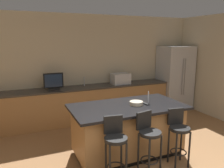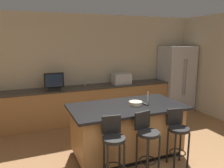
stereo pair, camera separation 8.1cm
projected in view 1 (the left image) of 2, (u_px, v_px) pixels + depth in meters
wall_back at (86, 67)px, 6.06m from camera, size 6.81×0.12×2.75m
counter_back at (88, 103)px, 5.86m from camera, size 4.51×0.62×0.91m
kitchen_island at (128, 129)px, 4.13m from camera, size 2.06×1.10×0.94m
refrigerator at (175, 78)px, 6.76m from camera, size 0.92×0.76×1.90m
microwave at (120, 79)px, 6.11m from camera, size 0.48×0.36×0.29m
tv_monitor at (54, 82)px, 5.36m from camera, size 0.46×0.16×0.41m
sink_faucet_back at (84, 81)px, 5.82m from camera, size 0.02×0.02×0.24m
sink_faucet_island at (148, 97)px, 4.18m from camera, size 0.02×0.02×0.22m
bar_stool_left at (115, 144)px, 3.29m from camera, size 0.34×0.36×1.00m
bar_stool_center at (148, 138)px, 3.46m from camera, size 0.34×0.36×1.01m
bar_stool_right at (178, 132)px, 3.76m from camera, size 0.34×0.36×0.96m
fruit_bowl at (136, 103)px, 4.08m from camera, size 0.24×0.24×0.06m
cell_phone at (136, 104)px, 4.12m from camera, size 0.10×0.16×0.01m
tv_remote at (145, 104)px, 4.12m from camera, size 0.07×0.17×0.02m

